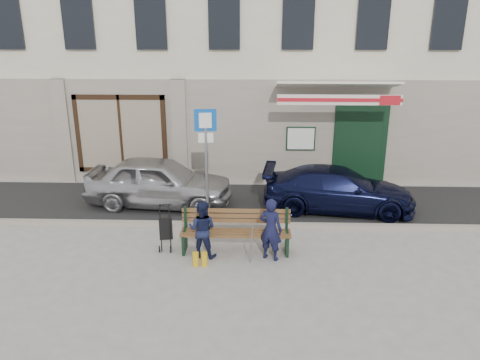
{
  "coord_description": "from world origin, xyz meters",
  "views": [
    {
      "loc": [
        0.91,
        -9.04,
        4.78
      ],
      "look_at": [
        0.56,
        1.6,
        1.2
      ],
      "focal_mm": 35.0,
      "sensor_mm": 36.0,
      "label": 1
    }
  ],
  "objects_px": {
    "woman": "(202,229)",
    "car_navy": "(338,189)",
    "man": "(271,229)",
    "bench": "(233,232)",
    "parking_sign": "(206,147)",
    "car_silver": "(159,182)",
    "stroller": "(166,230)"
  },
  "relations": [
    {
      "from": "stroller",
      "to": "car_silver",
      "type": "bearing_deg",
      "value": 92.26
    },
    {
      "from": "parking_sign",
      "to": "bench",
      "type": "distance_m",
      "value": 2.31
    },
    {
      "from": "car_navy",
      "to": "man",
      "type": "distance_m",
      "value": 3.41
    },
    {
      "from": "car_navy",
      "to": "woman",
      "type": "height_order",
      "value": "woman"
    },
    {
      "from": "car_navy",
      "to": "woman",
      "type": "xyz_separation_m",
      "value": [
        -3.34,
        -2.75,
        0.05
      ]
    },
    {
      "from": "woman",
      "to": "car_navy",
      "type": "bearing_deg",
      "value": -128.15
    },
    {
      "from": "bench",
      "to": "stroller",
      "type": "distance_m",
      "value": 1.51
    },
    {
      "from": "bench",
      "to": "woman",
      "type": "xyz_separation_m",
      "value": [
        -0.65,
        -0.22,
        0.17
      ]
    },
    {
      "from": "car_navy",
      "to": "woman",
      "type": "relative_size",
      "value": 3.16
    },
    {
      "from": "car_navy",
      "to": "man",
      "type": "height_order",
      "value": "man"
    },
    {
      "from": "car_navy",
      "to": "man",
      "type": "xyz_separation_m",
      "value": [
        -1.89,
        -2.84,
        0.11
      ]
    },
    {
      "from": "man",
      "to": "parking_sign",
      "type": "bearing_deg",
      "value": -27.11
    },
    {
      "from": "car_navy",
      "to": "parking_sign",
      "type": "xyz_separation_m",
      "value": [
        -3.41,
        -0.92,
        1.37
      ]
    },
    {
      "from": "car_silver",
      "to": "woman",
      "type": "distance_m",
      "value": 3.29
    },
    {
      "from": "car_navy",
      "to": "bench",
      "type": "height_order",
      "value": "car_navy"
    },
    {
      "from": "man",
      "to": "bench",
      "type": "bearing_deg",
      "value": 3.04
    },
    {
      "from": "car_silver",
      "to": "woman",
      "type": "xyz_separation_m",
      "value": [
        1.49,
        -2.93,
        -0.05
      ]
    },
    {
      "from": "bench",
      "to": "car_silver",
      "type": "bearing_deg",
      "value": 128.38
    },
    {
      "from": "car_navy",
      "to": "stroller",
      "type": "relative_size",
      "value": 3.97
    },
    {
      "from": "car_navy",
      "to": "parking_sign",
      "type": "relative_size",
      "value": 1.39
    },
    {
      "from": "parking_sign",
      "to": "car_silver",
      "type": "bearing_deg",
      "value": 136.65
    },
    {
      "from": "parking_sign",
      "to": "bench",
      "type": "relative_size",
      "value": 1.2
    },
    {
      "from": "parking_sign",
      "to": "man",
      "type": "distance_m",
      "value": 2.75
    },
    {
      "from": "parking_sign",
      "to": "man",
      "type": "height_order",
      "value": "parking_sign"
    },
    {
      "from": "woman",
      "to": "stroller",
      "type": "relative_size",
      "value": 1.26
    },
    {
      "from": "bench",
      "to": "stroller",
      "type": "xyz_separation_m",
      "value": [
        -1.5,
        0.1,
        -0.01
      ]
    },
    {
      "from": "parking_sign",
      "to": "car_navy",
      "type": "bearing_deg",
      "value": 9.76
    },
    {
      "from": "car_silver",
      "to": "bench",
      "type": "height_order",
      "value": "car_silver"
    },
    {
      "from": "bench",
      "to": "woman",
      "type": "height_order",
      "value": "woman"
    },
    {
      "from": "bench",
      "to": "man",
      "type": "relative_size",
      "value": 1.75
    },
    {
      "from": "car_navy",
      "to": "bench",
      "type": "relative_size",
      "value": 1.66
    },
    {
      "from": "car_silver",
      "to": "bench",
      "type": "bearing_deg",
      "value": -136.02
    }
  ]
}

